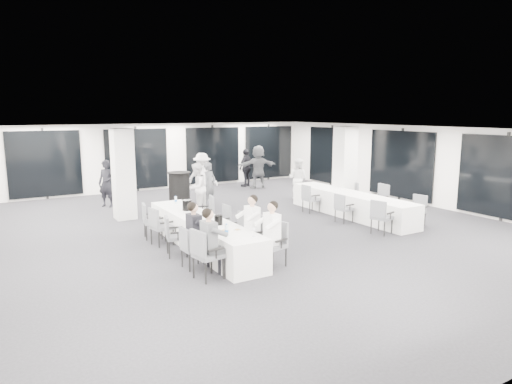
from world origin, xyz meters
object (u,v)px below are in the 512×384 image
(banquet_table_side, at_px, (350,204))
(chair_side_left_mid, at_px, (342,206))
(standing_guest_f, at_px, (258,164))
(chair_main_left_fourth, at_px, (159,224))
(standing_guest_c, at_px, (202,174))
(chair_main_right_second, at_px, (256,233))
(chair_main_left_far, at_px, (150,219))
(ice_bucket_far, at_px, (187,205))
(chair_main_right_near, at_px, (275,241))
(chair_side_left_near, at_px, (380,215))
(chair_main_left_mid, at_px, (173,233))
(standing_guest_g, at_px, (107,180))
(chair_side_left_far, at_px, (309,197))
(banquet_table_main, at_px, (202,233))
(chair_main_right_fourth, at_px, (222,219))
(chair_main_left_second, at_px, (190,245))
(ice_bucket_near, at_px, (218,220))
(chair_side_right_near, at_px, (418,208))
(standing_guest_d, at_px, (246,165))
(standing_guest_h, at_px, (298,176))
(chair_main_right_far, at_px, (207,211))
(standing_guest_b, at_px, (197,184))
(chair_main_left_near, at_px, (205,251))
(standing_guest_a, at_px, (209,182))
(chair_main_right_mid, at_px, (239,227))
(cocktail_table, at_px, (179,188))
(chair_side_right_far, at_px, (351,193))
(chair_side_right_mid, at_px, (380,198))

(banquet_table_side, xyz_separation_m, chair_side_left_mid, (-0.83, -0.56, 0.12))
(banquet_table_side, xyz_separation_m, standing_guest_f, (0.26, 6.17, 0.69))
(chair_main_left_fourth, xyz_separation_m, standing_guest_c, (3.34, 4.83, 0.47))
(chair_main_right_second, relative_size, standing_guest_c, 0.47)
(chair_main_left_far, bearing_deg, ice_bucket_far, 72.05)
(chair_main_right_near, xyz_separation_m, chair_side_left_near, (3.84, 0.68, -0.01))
(chair_main_left_mid, xyz_separation_m, chair_side_left_near, (5.50, -1.08, 0.01))
(chair_main_left_mid, xyz_separation_m, standing_guest_c, (3.34, 5.81, 0.48))
(standing_guest_g, bearing_deg, chair_side_left_near, -11.50)
(chair_main_left_far, relative_size, chair_side_left_far, 1.01)
(banquet_table_main, xyz_separation_m, chair_main_right_fourth, (0.83, 0.53, 0.13))
(chair_main_left_fourth, bearing_deg, standing_guest_f, 123.94)
(chair_main_left_fourth, distance_m, standing_guest_g, 5.51)
(chair_main_left_second, relative_size, ice_bucket_near, 4.08)
(banquet_table_main, distance_m, chair_side_right_near, 6.44)
(chair_side_left_near, xyz_separation_m, standing_guest_d, (0.87, 8.90, 0.41))
(chair_main_right_second, bearing_deg, banquet_table_main, 39.07)
(chair_main_left_second, bearing_deg, chair_main_right_second, 89.55)
(banquet_table_side, bearing_deg, standing_guest_h, 84.84)
(chair_side_right_near, distance_m, standing_guest_g, 10.31)
(chair_main_right_far, bearing_deg, standing_guest_b, -3.20)
(chair_main_left_fourth, xyz_separation_m, chair_main_right_near, (1.66, -2.74, 0.01))
(banquet_table_main, relative_size, standing_guest_h, 2.84)
(chair_main_left_second, bearing_deg, banquet_table_main, 143.93)
(chair_main_left_near, height_order, chair_main_left_mid, chair_main_left_near)
(standing_guest_f, bearing_deg, standing_guest_c, 34.21)
(banquet_table_side, relative_size, standing_guest_a, 2.81)
(chair_main_left_second, xyz_separation_m, chair_main_right_near, (1.66, -0.75, 0.04))
(chair_main_right_mid, distance_m, standing_guest_b, 4.30)
(chair_main_left_near, bearing_deg, chair_main_left_far, 170.21)
(chair_main_left_second, distance_m, standing_guest_b, 5.63)
(chair_main_left_fourth, bearing_deg, cocktail_table, 143.69)
(chair_main_left_fourth, height_order, standing_guest_g, standing_guest_g)
(chair_main_left_second, relative_size, chair_main_right_fourth, 1.02)
(chair_side_right_far, relative_size, standing_guest_f, 0.43)
(chair_main_right_fourth, bearing_deg, chair_side_right_mid, -92.94)
(chair_side_right_far, height_order, standing_guest_b, standing_guest_b)
(cocktail_table, bearing_deg, banquet_table_main, -105.61)
(chair_main_right_far, xyz_separation_m, standing_guest_a, (1.39, 2.80, 0.34))
(banquet_table_main, relative_size, chair_main_right_near, 5.18)
(chair_side_right_near, relative_size, standing_guest_h, 0.51)
(chair_side_right_near, bearing_deg, chair_main_left_mid, 70.40)
(chair_main_left_near, bearing_deg, standing_guest_h, 122.72)
(chair_main_left_near, xyz_separation_m, chair_main_left_second, (0.01, 0.76, -0.07))
(chair_side_right_near, distance_m, standing_guest_c, 7.76)
(banquet_table_main, height_order, standing_guest_c, standing_guest_c)
(chair_side_left_near, relative_size, chair_side_right_mid, 0.93)
(chair_main_left_fourth, bearing_deg, chair_main_right_mid, 46.66)
(standing_guest_c, xyz_separation_m, ice_bucket_far, (-2.48, -4.57, -0.13))
(chair_main_left_far, height_order, chair_main_right_fourth, chair_main_left_far)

